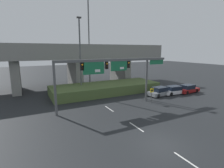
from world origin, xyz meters
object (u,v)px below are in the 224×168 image
Objects in this scene: parked_sedan_near_right at (160,92)px; parked_sedan_far_right at (188,89)px; signal_gantry at (113,68)px; parked_sedan_mid_right at (174,90)px; highway_light_pole_near at (80,55)px; highway_light_pole_far at (89,39)px; speed_limit_sign at (152,93)px.

parked_sedan_near_right is 1.01× the size of parked_sedan_far_right.
parked_sedan_near_right is at bearing 8.19° from signal_gantry.
parked_sedan_near_right is at bearing 176.32° from parked_sedan_mid_right.
highway_light_pole_near is 2.85× the size of parked_sedan_far_right.
signal_gantry reaches higher than parked_sedan_near_right.
highway_light_pole_far is at bearing 50.90° from highway_light_pole_near.
signal_gantry is 1.27× the size of highway_light_pole_near.
parked_sedan_near_right is (8.42, -10.55, -8.78)m from highway_light_pole_far.
parked_sedan_far_right is (5.82, -0.67, -0.01)m from parked_sedan_near_right.
parked_sedan_near_right is at bearing 33.51° from speed_limit_sign.
parked_sedan_near_right is at bearing 169.24° from parked_sedan_far_right.
speed_limit_sign reaches higher than parked_sedan_near_right.
parked_sedan_far_right is at bearing -38.21° from highway_light_pole_far.
parked_sedan_mid_right is at bearing 18.90° from speed_limit_sign.
parked_sedan_near_right is (4.06, 2.69, -0.79)m from speed_limit_sign.
parked_sedan_mid_right is 2.99m from parked_sedan_far_right.
signal_gantry is 3.63× the size of parked_sedan_far_right.
parked_sedan_near_right is (9.58, 1.38, -4.49)m from signal_gantry.
signal_gantry is 8.71m from highway_light_pole_near.
highway_light_pole_far is 3.85× the size of parked_sedan_mid_right.
highway_light_pole_far reaches higher than highway_light_pole_near.
highway_light_pole_near is (-1.71, 8.40, 1.53)m from signal_gantry.
parked_sedan_mid_right is (6.92, 2.37, -0.81)m from speed_limit_sign.
signal_gantry is 3.61× the size of parked_sedan_near_right.
highway_light_pole_near is at bearing 155.31° from parked_sedan_mid_right.
parked_sedan_far_right is at bearing -24.21° from highway_light_pole_near.
parked_sedan_mid_right is (14.14, -7.35, -6.04)m from highway_light_pole_near.
parked_sedan_mid_right is (2.86, -0.32, -0.02)m from parked_sedan_near_right.
speed_limit_sign is 10.12m from parked_sedan_far_right.
highway_light_pole_near reaches higher than speed_limit_sign.
signal_gantry is 16.06m from parked_sedan_far_right.
signal_gantry is 0.89× the size of highway_light_pole_far.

